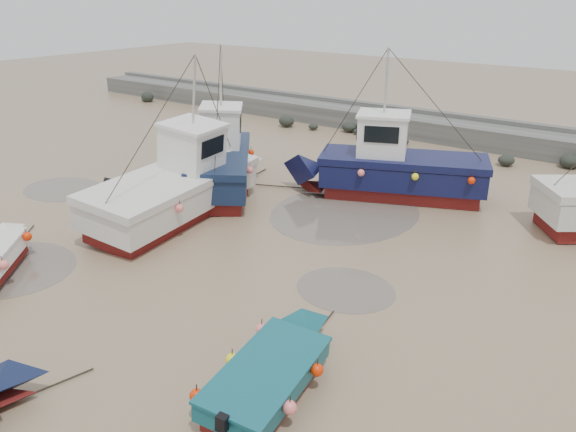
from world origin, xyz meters
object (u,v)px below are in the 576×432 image
(dinghy_2, at_px, (273,367))
(cabin_boat_2, at_px, (388,167))
(dinghy_4, at_px, (142,195))
(cabin_boat_1, at_px, (182,182))
(cabin_boat_0, at_px, (220,158))
(person, at_px, (218,188))

(dinghy_2, xyz_separation_m, cabin_boat_2, (-3.85, 13.01, 0.79))
(dinghy_4, height_order, cabin_boat_2, cabin_boat_2)
(dinghy_2, relative_size, cabin_boat_1, 0.51)
(dinghy_4, xyz_separation_m, cabin_boat_0, (0.77, 3.93, 0.80))
(cabin_boat_0, xyz_separation_m, cabin_boat_2, (6.72, 3.33, 0.00))
(dinghy_2, relative_size, dinghy_4, 0.89)
(dinghy_4, height_order, cabin_boat_0, cabin_boat_0)
(cabin_boat_0, height_order, cabin_boat_1, same)
(dinghy_2, xyz_separation_m, dinghy_4, (-11.33, 5.75, -0.01))
(person, bearing_deg, dinghy_4, 53.60)
(cabin_boat_1, bearing_deg, dinghy_2, -41.82)
(dinghy_4, relative_size, cabin_boat_1, 0.57)
(dinghy_2, height_order, dinghy_4, same)
(cabin_boat_1, relative_size, cabin_boat_2, 1.15)
(dinghy_4, bearing_deg, person, -6.92)
(cabin_boat_0, height_order, cabin_boat_2, same)
(dinghy_2, height_order, person, dinghy_2)
(cabin_boat_2, bearing_deg, cabin_boat_0, 93.20)
(dinghy_2, distance_m, dinghy_4, 12.71)
(cabin_boat_0, bearing_deg, person, -108.43)
(dinghy_2, distance_m, cabin_boat_0, 14.35)
(cabin_boat_0, distance_m, person, 1.39)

